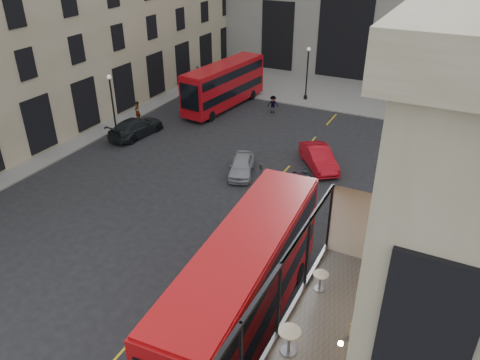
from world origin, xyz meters
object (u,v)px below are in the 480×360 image
at_px(pedestrian_a, 184,82).
at_px(street_lamp_a, 114,110).
at_px(car_a, 242,166).
at_px(pedestrian_e, 137,111).
at_px(pedestrian_d, 415,96).
at_px(traffic_light_far, 198,81).
at_px(car_b, 319,158).
at_px(street_lamp_b, 307,77).
at_px(pedestrian_c, 373,86).
at_px(cafe_chair_c, 360,328).
at_px(bus_near, 244,280).
at_px(traffic_light_near, 260,185).
at_px(pedestrian_b, 273,104).
at_px(cafe_table_far, 320,279).
at_px(car_c, 136,127).
at_px(bus_far, 224,83).
at_px(cafe_table_mid, 289,338).
at_px(cyclist, 268,194).
at_px(bicycle, 298,175).
at_px(cafe_chair_d, 376,277).

bearing_deg(pedestrian_a, street_lamp_a, -105.59).
xyz_separation_m(car_a, pedestrian_e, (-13.03, 4.94, 0.25)).
distance_m(pedestrian_d, pedestrian_e, 27.00).
bearing_deg(traffic_light_far, car_b, -27.27).
height_order(street_lamp_b, pedestrian_a, street_lamp_b).
xyz_separation_m(street_lamp_a, pedestrian_c, (16.63, 21.08, -1.51)).
relative_size(car_a, cafe_chair_c, 4.20).
distance_m(bus_near, pedestrian_e, 26.68).
relative_size(traffic_light_near, car_a, 0.96).
bearing_deg(pedestrian_d, car_b, 159.64).
xyz_separation_m(pedestrian_b, cafe_table_far, (13.00, -26.46, 4.20)).
distance_m(bus_near, car_c, 23.40).
distance_m(traffic_light_far, pedestrian_e, 6.98).
xyz_separation_m(car_c, pedestrian_d, (19.74, 18.81, 0.01)).
distance_m(pedestrian_d, cafe_chair_c, 36.94).
bearing_deg(street_lamp_b, cafe_chair_c, -67.99).
xyz_separation_m(street_lamp_a, bus_far, (4.62, 10.50, -0.02)).
xyz_separation_m(bus_near, pedestrian_c, (-2.38, 35.29, -1.86)).
bearing_deg(pedestrian_d, pedestrian_a, 98.05).
bearing_deg(car_b, cafe_chair_c, -107.17).
height_order(car_b, pedestrian_c, pedestrian_c).
distance_m(car_c, cafe_chair_c, 29.30).
bearing_deg(bus_near, car_c, 139.36).
bearing_deg(street_lamp_a, cafe_table_mid, -39.19).
relative_size(street_lamp_a, cafe_chair_c, 5.66).
bearing_deg(traffic_light_near, cafe_table_far, -55.17).
bearing_deg(cafe_table_far, bus_near, 162.14).
relative_size(bus_near, car_c, 2.35).
xyz_separation_m(car_c, cafe_table_mid, (21.21, -19.34, 4.40)).
xyz_separation_m(bus_far, pedestrian_a, (-6.62, 3.05, -1.58)).
bearing_deg(car_c, traffic_light_far, -88.37).
relative_size(cyclist, pedestrian_a, 1.11).
xyz_separation_m(cyclist, pedestrian_b, (-6.32, 15.46, -0.04)).
xyz_separation_m(traffic_light_near, bicycle, (0.34, 5.62, -1.93)).
relative_size(pedestrian_c, cafe_chair_d, 2.22).
xyz_separation_m(car_a, car_c, (-11.06, 2.19, 0.09)).
bearing_deg(cafe_chair_c, bus_far, 125.73).
xyz_separation_m(bicycle, pedestrian_a, (-18.34, 13.93, 0.30)).
relative_size(street_lamp_b, car_b, 1.14).
relative_size(pedestrian_c, pedestrian_e, 0.95).
xyz_separation_m(cafe_table_far, cafe_chair_d, (1.67, 1.25, -0.21)).
relative_size(traffic_light_near, pedestrian_c, 2.16).
bearing_deg(cyclist, car_b, -10.25).
relative_size(pedestrian_b, cafe_chair_d, 2.13).
bearing_deg(street_lamp_a, pedestrian_d, 43.21).
relative_size(street_lamp_a, car_a, 1.35).
xyz_separation_m(car_c, cafe_chair_c, (22.94, -17.76, 4.12)).
distance_m(car_a, cafe_table_far, 17.91).
relative_size(street_lamp_b, bus_near, 0.43).
distance_m(pedestrian_c, cafe_table_far, 37.12).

